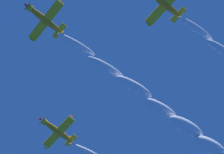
{
  "coord_description": "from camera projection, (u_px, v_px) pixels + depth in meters",
  "views": [
    {
      "loc": [
        34.24,
        -3.22,
        1.64
      ],
      "look_at": [
        -6.79,
        7.28,
        74.25
      ],
      "focal_mm": 83.86,
      "sensor_mm": 36.0,
      "label": 1
    }
  ],
  "objects": [
    {
      "name": "smoke_trail_lead",
      "position": [
        186.0,
        127.0,
        86.96
      ],
      "size": [
        18.06,
        38.4,
        7.71
      ],
      "color": "white"
    },
    {
      "name": "airplane_left_wingman",
      "position": [
        163.0,
        3.0,
        79.21
      ],
      "size": [
        8.03,
        7.3,
        2.48
      ],
      "color": "orange"
    },
    {
      "name": "airplane_lead",
      "position": [
        44.0,
        19.0,
        81.79
      ],
      "size": [
        8.04,
        7.3,
        2.77
      ],
      "color": "orange"
    },
    {
      "name": "airplane_right_wingman",
      "position": [
        57.0,
        130.0,
        90.5
      ],
      "size": [
        8.02,
        7.3,
        2.58
      ],
      "color": "orange"
    }
  ]
}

